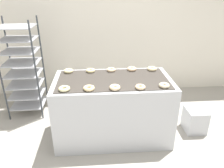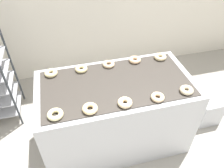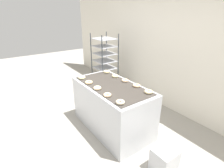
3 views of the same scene
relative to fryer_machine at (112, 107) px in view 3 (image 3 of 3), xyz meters
name	(u,v)px [view 3 (image 3 of 3)]	position (x,y,z in m)	size (l,w,h in m)	color
ground_plane	(81,140)	(0.00, -0.65, -0.43)	(14.00, 14.00, 0.00)	#9E998E
wall_back	(171,45)	(0.00, 1.47, 0.97)	(8.00, 0.05, 2.80)	silver
fryer_machine	(112,107)	(0.00, 0.00, 0.00)	(1.53, 0.80, 0.87)	#B7BABF
baking_rack_cart	(105,64)	(-1.35, 0.74, 0.35)	(0.54, 0.49, 1.54)	#33383D
glaze_bin	(164,160)	(1.20, 0.01, -0.26)	(0.28, 0.31, 0.35)	#B7BABF
donut_near_leftmost	(82,77)	(-0.58, -0.28, 0.45)	(0.13, 0.13, 0.04)	beige
donut_near_left	(89,82)	(-0.30, -0.29, 0.45)	(0.13, 0.13, 0.04)	beige
donut_near_center	(97,88)	(0.00, -0.29, 0.46)	(0.13, 0.13, 0.04)	beige
donut_near_right	(107,95)	(0.30, -0.30, 0.45)	(0.12, 0.12, 0.04)	beige
donut_near_rightmost	(120,102)	(0.59, -0.28, 0.46)	(0.12, 0.12, 0.04)	beige
donut_far_leftmost	(107,72)	(-0.59, 0.28, 0.46)	(0.13, 0.13, 0.04)	beige
donut_far_left	(115,76)	(-0.29, 0.28, 0.45)	(0.13, 0.13, 0.04)	beige
donut_far_center	(125,80)	(0.00, 0.29, 0.45)	(0.13, 0.13, 0.04)	beige
donut_far_right	(137,85)	(0.29, 0.30, 0.45)	(0.13, 0.13, 0.04)	beige
donut_far_rightmost	(149,92)	(0.58, 0.28, 0.46)	(0.13, 0.13, 0.04)	beige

